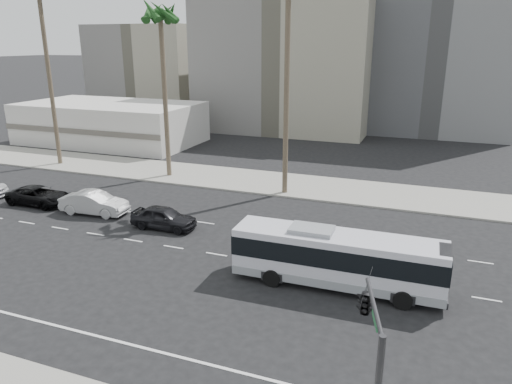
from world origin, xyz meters
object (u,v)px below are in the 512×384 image
at_px(car_a, 164,217).
at_px(city_bus, 337,257).
at_px(car_c, 39,196).
at_px(palm_mid, 160,18).
at_px(car_b, 94,203).
at_px(traffic_signal, 367,310).

bearing_deg(car_a, city_bus, -108.27).
relative_size(city_bus, car_c, 2.10).
relative_size(city_bus, car_a, 2.38).
distance_m(car_a, palm_mid, 19.03).
bearing_deg(car_b, car_c, 83.41).
height_order(city_bus, car_c, city_bus).
distance_m(city_bus, traffic_signal, 10.61).
xyz_separation_m(car_c, traffic_signal, (27.42, -14.57, 4.03)).
xyz_separation_m(car_b, car_c, (-5.50, 0.20, -0.12)).
bearing_deg(traffic_signal, car_a, 123.88).
xyz_separation_m(car_a, palm_mid, (-6.49, 11.70, 13.54)).
distance_m(car_b, palm_mid, 17.40).
bearing_deg(traffic_signal, city_bus, 90.71).
distance_m(car_b, car_c, 5.50).
relative_size(city_bus, car_b, 2.14).
bearing_deg(palm_mid, car_a, -60.98).
distance_m(city_bus, car_c, 25.20).
xyz_separation_m(city_bus, traffic_signal, (2.70, -9.78, 3.10)).
relative_size(car_c, palm_mid, 0.33).
bearing_deg(car_a, traffic_signal, -132.75).
xyz_separation_m(car_b, palm_mid, (-0.09, 11.01, 13.48)).
bearing_deg(palm_mid, city_bus, -38.93).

